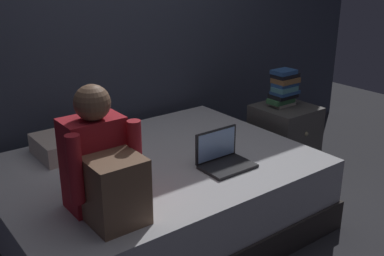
{
  "coord_description": "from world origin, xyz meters",
  "views": [
    {
      "loc": [
        -1.63,
        -1.97,
        1.71
      ],
      "look_at": [
        -0.05,
        0.1,
        0.75
      ],
      "focal_mm": 43.07,
      "sensor_mm": 36.0,
      "label": 1
    }
  ],
  "objects": [
    {
      "name": "bed",
      "position": [
        -0.2,
        0.3,
        0.25
      ],
      "size": [
        2.0,
        1.5,
        0.5
      ],
      "color": "#332D2B",
      "rests_on": "ground_plane"
    },
    {
      "name": "nightstand",
      "position": [
        1.1,
        0.36,
        0.3
      ],
      "size": [
        0.44,
        0.46,
        0.6
      ],
      "color": "#474442",
      "rests_on": "ground_plane"
    },
    {
      "name": "pillow",
      "position": [
        -0.5,
        0.75,
        0.56
      ],
      "size": [
        0.56,
        0.36,
        0.13
      ],
      "primitive_type": "cube",
      "color": "beige",
      "rests_on": "bed"
    },
    {
      "name": "wall_back",
      "position": [
        0.0,
        1.2,
        1.35
      ],
      "size": [
        5.6,
        0.1,
        2.7
      ],
      "primitive_type": "cube",
      "color": "#383D4C",
      "rests_on": "ground_plane"
    },
    {
      "name": "person_sitting",
      "position": [
        -0.73,
        -0.07,
        0.75
      ],
      "size": [
        0.39,
        0.44,
        0.66
      ],
      "color": "#B21E28",
      "rests_on": "bed"
    },
    {
      "name": "laptop",
      "position": [
        0.11,
        -0.02,
        0.55
      ],
      "size": [
        0.32,
        0.23,
        0.22
      ],
      "color": "black",
      "rests_on": "bed"
    },
    {
      "name": "ground_plane",
      "position": [
        0.0,
        0.0,
        0.0
      ],
      "size": [
        8.0,
        8.0,
        0.0
      ],
      "primitive_type": "plane",
      "color": "#2D2D33"
    },
    {
      "name": "book_stack",
      "position": [
        1.09,
        0.39,
        0.74
      ],
      "size": [
        0.24,
        0.16,
        0.3
      ],
      "color": "beige",
      "rests_on": "nightstand"
    }
  ]
}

